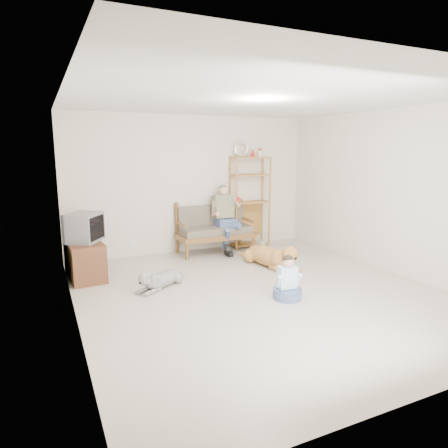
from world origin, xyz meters
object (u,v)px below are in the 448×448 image
loveseat (214,228)px  golden_retriever (272,257)px  etagere (250,201)px  tv_stand (84,260)px

loveseat → golden_retriever: bearing=-69.9°
golden_retriever → etagere: bearing=67.1°
tv_stand → etagere: bearing=8.7°
tv_stand → golden_retriever: bearing=-18.0°
etagere → golden_retriever: 1.77m
loveseat → etagere: etagere is taller
etagere → golden_retriever: (-0.39, -1.54, -0.78)m
loveseat → tv_stand: bearing=-163.8°
loveseat → golden_retriever: (0.49, -1.41, -0.29)m
loveseat → etagere: bearing=9.1°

